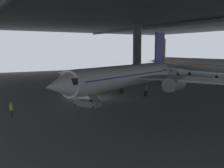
{
  "coord_description": "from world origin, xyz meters",
  "views": [
    {
      "loc": [
        37.41,
        -17.38,
        7.24
      ],
      "look_at": [
        3.97,
        2.23,
        2.4
      ],
      "focal_mm": 44.36,
      "sensor_mm": 36.0,
      "label": 1
    }
  ],
  "objects_px": {
    "airplane_main": "(128,76)",
    "crew_worker_by_stairs": "(95,95)",
    "airplane_distant": "(189,64)",
    "boarding_stairs": "(87,100)",
    "crew_worker_near_nose": "(11,109)"
  },
  "relations": [
    {
      "from": "airplane_main",
      "to": "crew_worker_by_stairs",
      "type": "xyz_separation_m",
      "value": [
        1.53,
        -6.4,
        -2.23
      ]
    },
    {
      "from": "crew_worker_by_stairs",
      "to": "airplane_distant",
      "type": "bearing_deg",
      "value": 117.86
    },
    {
      "from": "crew_worker_near_nose",
      "to": "crew_worker_by_stairs",
      "type": "relative_size",
      "value": 0.93
    },
    {
      "from": "crew_worker_by_stairs",
      "to": "airplane_distant",
      "type": "relative_size",
      "value": 0.05
    },
    {
      "from": "crew_worker_near_nose",
      "to": "airplane_distant",
      "type": "distance_m",
      "value": 56.29
    },
    {
      "from": "boarding_stairs",
      "to": "crew_worker_by_stairs",
      "type": "xyz_separation_m",
      "value": [
        -1.81,
        2.04,
        0.3
      ]
    },
    {
      "from": "airplane_main",
      "to": "airplane_distant",
      "type": "height_order",
      "value": "airplane_distant"
    },
    {
      "from": "crew_worker_near_nose",
      "to": "airplane_main",
      "type": "bearing_deg",
      "value": 104.72
    },
    {
      "from": "boarding_stairs",
      "to": "crew_worker_by_stairs",
      "type": "bearing_deg",
      "value": 131.56
    },
    {
      "from": "airplane_distant",
      "to": "crew_worker_near_nose",
      "type": "bearing_deg",
      "value": -64.8
    },
    {
      "from": "crew_worker_near_nose",
      "to": "airplane_distant",
      "type": "bearing_deg",
      "value": 115.2
    },
    {
      "from": "airplane_main",
      "to": "crew_worker_by_stairs",
      "type": "bearing_deg",
      "value": -76.52
    },
    {
      "from": "airplane_main",
      "to": "boarding_stairs",
      "type": "xyz_separation_m",
      "value": [
        3.34,
        -8.44,
        -2.53
      ]
    },
    {
      "from": "airplane_main",
      "to": "boarding_stairs",
      "type": "height_order",
      "value": "airplane_main"
    },
    {
      "from": "airplane_main",
      "to": "crew_worker_near_nose",
      "type": "height_order",
      "value": "airplane_main"
    }
  ]
}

